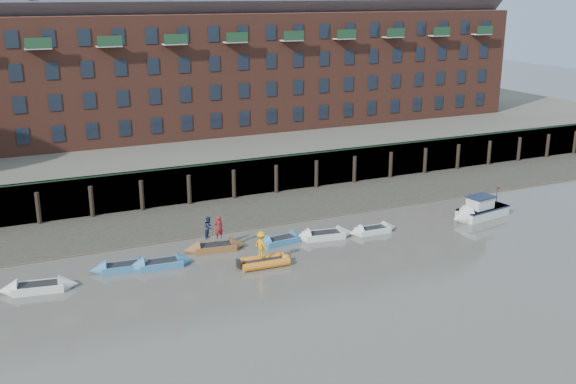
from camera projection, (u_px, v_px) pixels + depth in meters
ground at (333, 305)px, 38.73m from camera, size 220.00×220.00×0.00m
foreshore at (227, 215)px, 54.39m from camera, size 110.00×8.00×0.50m
mud_band at (242, 227)px, 51.44m from camera, size 110.00×1.60×0.10m
river_wall at (209, 182)px, 57.75m from camera, size 110.00×1.23×3.30m
bank_terrace at (168, 150)px, 69.60m from camera, size 110.00×28.00×3.20m
apartment_terrace at (159, 38)px, 67.24m from camera, size 80.60×15.56×20.98m
rowboat_0 at (39, 287)px, 40.48m from camera, size 4.76×2.08×1.34m
rowboat_1 at (122, 267)px, 43.52m from camera, size 4.23×1.55×1.20m
rowboat_2 at (160, 264)px, 43.98m from camera, size 4.43×1.53×1.26m
rowboat_3 at (215, 247)px, 46.80m from camera, size 4.57×1.83×1.29m
rowboat_4 at (280, 240)px, 48.15m from camera, size 4.22×1.68×1.19m
rowboat_5 at (324, 235)px, 49.12m from camera, size 4.70×1.97×1.32m
rowboat_6 at (373, 230)px, 50.26m from camera, size 4.02×1.28×1.16m
rib_tender at (266, 261)px, 44.30m from camera, size 3.49×1.77×0.60m
motor_launch at (475, 212)px, 53.21m from camera, size 5.72×2.69×2.27m
person_rower_a at (219, 227)px, 46.41m from camera, size 0.62×0.41×1.65m
person_rower_b at (209, 228)px, 46.50m from camera, size 0.93×0.97×1.57m
person_rib_crew at (262, 244)px, 43.94m from camera, size 0.95×1.29×1.79m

